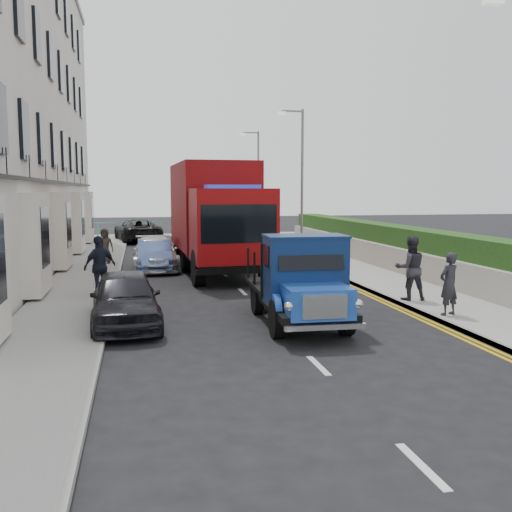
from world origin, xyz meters
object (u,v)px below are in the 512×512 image
at_px(lamp_far, 256,179).
at_px(pedestrian_east_near, 449,284).
at_px(parked_car_front, 125,299).
at_px(bedford_lorry, 303,286).
at_px(lamp_mid, 300,175).
at_px(red_lorry, 216,214).

distance_m(lamp_far, pedestrian_east_near, 23.19).
bearing_deg(parked_car_front, bedford_lorry, -17.42).
height_order(lamp_mid, pedestrian_east_near, lamp_mid).
height_order(lamp_mid, bedford_lorry, lamp_mid).
height_order(lamp_far, red_lorry, lamp_far).
bearing_deg(bedford_lorry, parked_car_front, 167.23).
bearing_deg(bedford_lorry, pedestrian_east_near, 4.31).
xyz_separation_m(lamp_mid, lamp_far, (0.00, 10.00, 0.00)).
bearing_deg(lamp_mid, red_lorry, -143.51).
bearing_deg(lamp_far, parked_car_front, -109.44).
height_order(parked_car_front, pedestrian_east_near, pedestrian_east_near).
bearing_deg(lamp_far, bedford_lorry, -98.95).
xyz_separation_m(bedford_lorry, pedestrian_east_near, (3.87, 0.15, -0.09)).
relative_size(lamp_mid, lamp_far, 1.00).
height_order(bedford_lorry, red_lorry, red_lorry).
distance_m(parked_car_front, pedestrian_east_near, 8.06).
relative_size(lamp_mid, parked_car_front, 1.76).
xyz_separation_m(lamp_mid, pedestrian_east_near, (0.22, -12.98, -3.08)).
bearing_deg(pedestrian_east_near, parked_car_front, -26.94).
bearing_deg(parked_car_front, lamp_mid, 54.54).
distance_m(lamp_far, red_lorry, 14.05).
bearing_deg(lamp_mid, bedford_lorry, -105.50).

